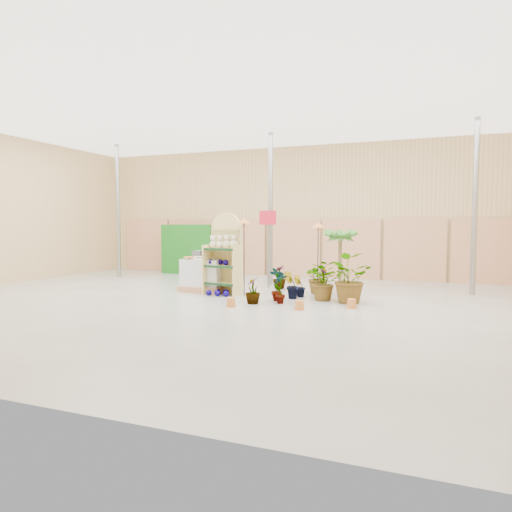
{
  "coord_description": "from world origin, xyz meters",
  "views": [
    {
      "loc": [
        4.46,
        -9.36,
        1.81
      ],
      "look_at": [
        0.3,
        1.5,
        1.0
      ],
      "focal_mm": 32.0,
      "sensor_mm": 36.0,
      "label": 1
    }
  ],
  "objects_px": {
    "pallet_stack": "(206,275)",
    "bird_table_front": "(244,224)",
    "display_shelf": "(225,257)",
    "potted_plant_2": "(324,282)"
  },
  "relations": [
    {
      "from": "pallet_stack",
      "to": "bird_table_front",
      "type": "xyz_separation_m",
      "value": [
        1.31,
        -0.49,
        1.38
      ]
    },
    {
      "from": "bird_table_front",
      "to": "potted_plant_2",
      "type": "distance_m",
      "value": 2.46
    },
    {
      "from": "bird_table_front",
      "to": "potted_plant_2",
      "type": "relative_size",
      "value": 2.23
    },
    {
      "from": "display_shelf",
      "to": "potted_plant_2",
      "type": "xyz_separation_m",
      "value": [
        2.66,
        -0.13,
        -0.52
      ]
    },
    {
      "from": "display_shelf",
      "to": "bird_table_front",
      "type": "height_order",
      "value": "display_shelf"
    },
    {
      "from": "display_shelf",
      "to": "bird_table_front",
      "type": "distance_m",
      "value": 1.1
    },
    {
      "from": "bird_table_front",
      "to": "potted_plant_2",
      "type": "height_order",
      "value": "bird_table_front"
    },
    {
      "from": "display_shelf",
      "to": "bird_table_front",
      "type": "relative_size",
      "value": 1.07
    },
    {
      "from": "display_shelf",
      "to": "pallet_stack",
      "type": "distance_m",
      "value": 0.89
    },
    {
      "from": "pallet_stack",
      "to": "potted_plant_2",
      "type": "relative_size",
      "value": 1.47
    }
  ]
}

